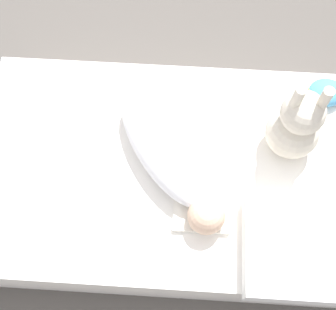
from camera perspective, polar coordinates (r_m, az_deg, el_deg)
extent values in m
plane|color=#514C47|center=(1.77, 0.54, -4.05)|extent=(12.00, 12.00, 0.00)
cube|color=white|center=(1.66, 0.58, -2.82)|extent=(1.32, 0.80, 0.22)
cube|color=white|center=(1.51, 4.12, -6.46)|extent=(0.18, 0.16, 0.02)
ellipsoid|color=white|center=(1.52, -0.63, 0.94)|extent=(0.40, 0.48, 0.13)
sphere|color=#DBB293|center=(1.45, 4.69, -7.39)|extent=(0.12, 0.12, 0.12)
cube|color=white|center=(1.48, 14.90, -10.95)|extent=(0.29, 0.31, 0.09)
sphere|color=beige|center=(1.57, 14.91, 2.72)|extent=(0.18, 0.18, 0.18)
sphere|color=beige|center=(1.45, 16.16, 4.99)|extent=(0.14, 0.14, 0.14)
cylinder|color=beige|center=(1.39, 18.57, 6.50)|extent=(0.03, 0.03, 0.09)
cylinder|color=beige|center=(1.37, 15.54, 6.77)|extent=(0.03, 0.03, 0.09)
ellipsoid|color=#4C99C6|center=(1.74, 18.75, 7.23)|extent=(0.12, 0.11, 0.07)
sphere|color=yellow|center=(1.72, 16.34, 7.35)|extent=(0.04, 0.04, 0.04)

